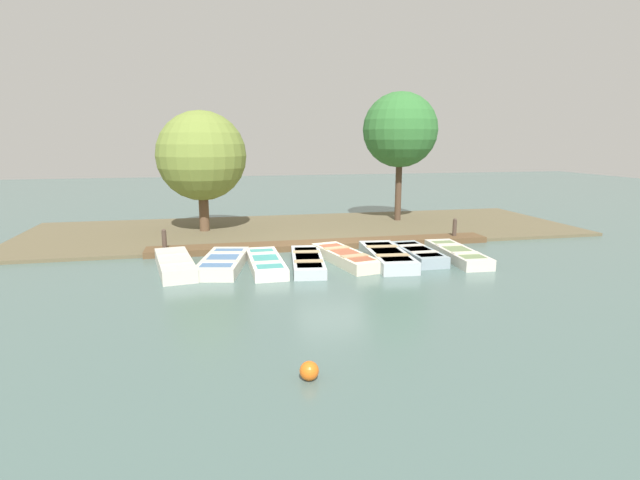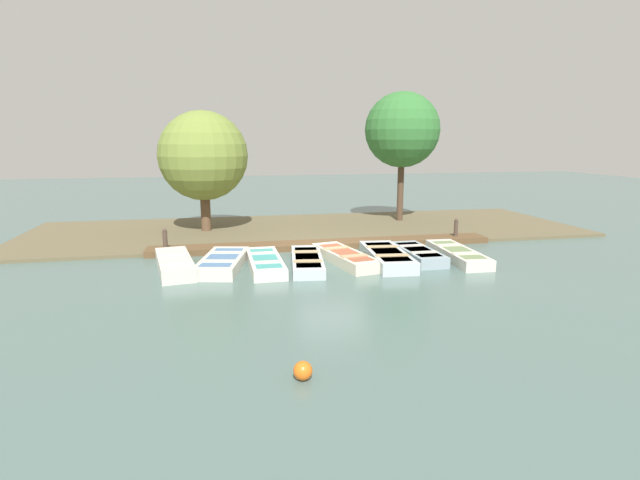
% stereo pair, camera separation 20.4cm
% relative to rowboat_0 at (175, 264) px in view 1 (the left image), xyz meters
% --- Properties ---
extents(ground_plane, '(80.00, 80.00, 0.00)m').
position_rel_rowboat_0_xyz_m(ground_plane, '(-0.98, 5.31, -0.21)').
color(ground_plane, '#4C6660').
extents(shore_bank, '(8.00, 24.00, 0.12)m').
position_rel_rowboat_0_xyz_m(shore_bank, '(-5.98, 5.31, -0.15)').
color(shore_bank, brown).
rests_on(shore_bank, ground_plane).
extents(dock_walkway, '(1.08, 12.96, 0.22)m').
position_rel_rowboat_0_xyz_m(dock_walkway, '(-2.33, 5.31, -0.10)').
color(dock_walkway, brown).
rests_on(dock_walkway, ground_plane).
extents(rowboat_0, '(3.48, 1.50, 0.43)m').
position_rel_rowboat_0_xyz_m(rowboat_0, '(0.00, 0.00, 0.00)').
color(rowboat_0, beige).
rests_on(rowboat_0, ground_plane).
extents(rowboat_1, '(3.31, 1.85, 0.40)m').
position_rel_rowboat_0_xyz_m(rowboat_1, '(0.08, 1.47, -0.02)').
color(rowboat_1, beige).
rests_on(rowboat_1, ground_plane).
extents(rowboat_2, '(3.33, 1.02, 0.36)m').
position_rel_rowboat_0_xyz_m(rowboat_2, '(0.30, 2.79, -0.04)').
color(rowboat_2, silver).
rests_on(rowboat_2, ground_plane).
extents(rowboat_3, '(3.57, 1.43, 0.34)m').
position_rel_rowboat_0_xyz_m(rowboat_3, '(0.32, 4.14, -0.05)').
color(rowboat_3, '#B2BCC1').
rests_on(rowboat_3, ground_plane).
extents(rowboat_4, '(3.53, 1.64, 0.39)m').
position_rel_rowboat_0_xyz_m(rowboat_4, '(0.13, 5.46, -0.02)').
color(rowboat_4, beige).
rests_on(rowboat_4, ground_plane).
extents(rowboat_5, '(3.58, 1.43, 0.42)m').
position_rel_rowboat_0_xyz_m(rowboat_5, '(0.42, 6.81, -0.01)').
color(rowboat_5, '#B2BCC1').
rests_on(rowboat_5, ground_plane).
extents(rowboat_6, '(2.84, 1.00, 0.39)m').
position_rel_rowboat_0_xyz_m(rowboat_6, '(0.21, 7.99, -0.02)').
color(rowboat_6, '#8C9EA8').
rests_on(rowboat_6, ground_plane).
extents(rowboat_7, '(3.54, 1.15, 0.38)m').
position_rel_rowboat_0_xyz_m(rowboat_7, '(0.47, 9.32, -0.03)').
color(rowboat_7, beige).
rests_on(rowboat_7, ground_plane).
extents(mooring_post_near, '(0.16, 0.16, 0.93)m').
position_rel_rowboat_0_xyz_m(mooring_post_near, '(-2.35, -0.48, 0.26)').
color(mooring_post_near, '#47382D').
rests_on(mooring_post_near, ground_plane).
extents(mooring_post_far, '(0.16, 0.16, 0.93)m').
position_rel_rowboat_0_xyz_m(mooring_post_far, '(-2.35, 10.66, 0.26)').
color(mooring_post_far, '#47382D').
rests_on(mooring_post_far, ground_plane).
extents(buoy, '(0.33, 0.33, 0.33)m').
position_rel_rowboat_0_xyz_m(buoy, '(7.96, 2.68, -0.05)').
color(buoy, orange).
rests_on(buoy, ground_plane).
extents(park_tree_far_left, '(3.77, 3.77, 5.22)m').
position_rel_rowboat_0_xyz_m(park_tree_far_left, '(-6.22, 0.87, 3.11)').
color(park_tree_far_left, brown).
rests_on(park_tree_far_left, ground_plane).
extents(park_tree_left, '(3.55, 3.55, 6.23)m').
position_rel_rowboat_0_xyz_m(park_tree_left, '(-7.17, 10.11, 4.23)').
color(park_tree_left, '#4C3828').
rests_on(park_tree_left, ground_plane).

